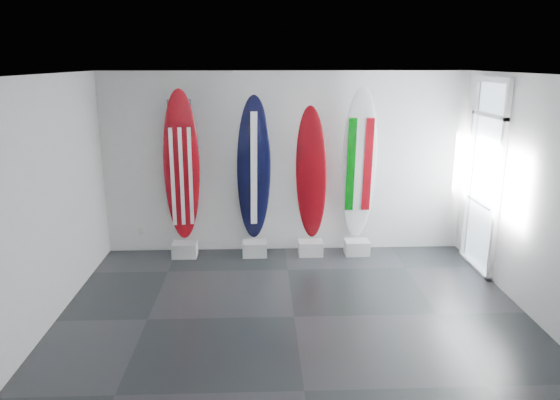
{
  "coord_description": "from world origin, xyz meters",
  "views": [
    {
      "loc": [
        -0.41,
        -6.01,
        3.16
      ],
      "look_at": [
        -0.13,
        1.4,
        1.17
      ],
      "focal_mm": 33.48,
      "sensor_mm": 36.0,
      "label": 1
    }
  ],
  "objects_px": {
    "surfboard_navy": "(254,170)",
    "surfboard_italy": "(359,165)",
    "surfboard_usa": "(182,167)",
    "surfboard_swiss": "(311,174)"
  },
  "relations": [
    {
      "from": "surfboard_navy",
      "to": "surfboard_italy",
      "type": "relative_size",
      "value": 0.95
    },
    {
      "from": "surfboard_usa",
      "to": "surfboard_swiss",
      "type": "relative_size",
      "value": 1.12
    },
    {
      "from": "surfboard_navy",
      "to": "surfboard_italy",
      "type": "xyz_separation_m",
      "value": [
        1.71,
        0.0,
        0.06
      ]
    },
    {
      "from": "surfboard_swiss",
      "to": "surfboard_italy",
      "type": "bearing_deg",
      "value": 17.5
    },
    {
      "from": "surfboard_italy",
      "to": "surfboard_swiss",
      "type": "bearing_deg",
      "value": -178.11
    },
    {
      "from": "surfboard_usa",
      "to": "surfboard_swiss",
      "type": "bearing_deg",
      "value": -10.27
    },
    {
      "from": "surfboard_swiss",
      "to": "surfboard_italy",
      "type": "xyz_separation_m",
      "value": [
        0.78,
        0.0,
        0.14
      ]
    },
    {
      "from": "surfboard_italy",
      "to": "surfboard_usa",
      "type": "bearing_deg",
      "value": -178.11
    },
    {
      "from": "surfboard_usa",
      "to": "surfboard_italy",
      "type": "distance_m",
      "value": 2.87
    },
    {
      "from": "surfboard_navy",
      "to": "surfboard_italy",
      "type": "bearing_deg",
      "value": -6.25
    }
  ]
}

